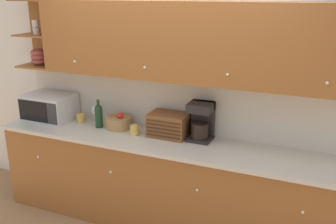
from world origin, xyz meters
TOP-DOWN VIEW (x-y plane):
  - ground_plane at (0.00, 0.00)m, footprint 24.00×24.00m
  - wall_back at (0.00, 0.03)m, footprint 5.94×0.06m
  - counter_unit at (0.00, -0.29)m, footprint 3.56×0.61m
  - backsplash_panel at (0.00, -0.01)m, footprint 3.54×0.01m
  - upper_cabinets at (0.16, -0.16)m, footprint 3.54×0.34m
  - microwave at (-1.44, -0.22)m, footprint 0.54×0.39m
  - mug_blue_second at (-1.05, -0.18)m, footprint 0.09×0.08m
  - wine_glass at (-0.91, -0.11)m, footprint 0.08×0.08m
  - wine_bottle at (-0.78, -0.23)m, footprint 0.08×0.08m
  - fruit_basket at (-0.58, -0.17)m, footprint 0.27×0.27m
  - mug at (-0.33, -0.28)m, footprint 0.10×0.08m
  - bread_box at (-0.01, -0.17)m, footprint 0.38×0.28m
  - coffee_maker at (0.31, -0.13)m, footprint 0.23×0.22m

SIDE VIEW (x-z plane):
  - ground_plane at x=0.00m, z-range 0.00..0.00m
  - counter_unit at x=0.00m, z-range 0.00..0.95m
  - mug_blue_second at x=-1.05m, z-range 0.95..1.04m
  - mug at x=-0.33m, z-range 0.95..1.05m
  - fruit_basket at x=-0.58m, z-range 0.92..1.10m
  - bread_box at x=-0.01m, z-range 0.95..1.18m
  - wine_glass at x=-0.91m, z-range 0.98..1.17m
  - wine_bottle at x=-0.78m, z-range 0.93..1.24m
  - microwave at x=-1.44m, z-range 0.95..1.23m
  - coffee_maker at x=0.31m, z-range 0.95..1.32m
  - backsplash_panel at x=0.00m, z-range 0.95..1.53m
  - wall_back at x=0.00m, z-range 0.00..2.60m
  - upper_cabinets at x=0.16m, z-range 1.52..2.24m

